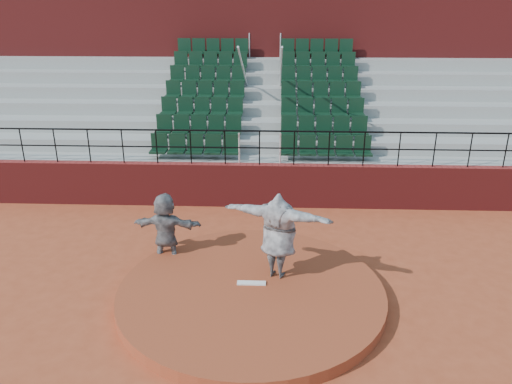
% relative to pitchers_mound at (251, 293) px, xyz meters
% --- Properties ---
extents(ground, '(90.00, 90.00, 0.00)m').
position_rel_pitchers_mound_xyz_m(ground, '(0.00, 0.00, -0.12)').
color(ground, '#A24324').
rests_on(ground, ground).
extents(pitchers_mound, '(5.50, 5.50, 0.25)m').
position_rel_pitchers_mound_xyz_m(pitchers_mound, '(0.00, 0.00, 0.00)').
color(pitchers_mound, '#953D21').
rests_on(pitchers_mound, ground).
extents(pitching_rubber, '(0.60, 0.15, 0.03)m').
position_rel_pitchers_mound_xyz_m(pitching_rubber, '(0.00, 0.15, 0.14)').
color(pitching_rubber, white).
rests_on(pitching_rubber, pitchers_mound).
extents(boundary_wall, '(24.00, 0.30, 1.30)m').
position_rel_pitchers_mound_xyz_m(boundary_wall, '(0.00, 5.00, 0.53)').
color(boundary_wall, maroon).
rests_on(boundary_wall, ground).
extents(wall_railing, '(24.04, 0.05, 1.03)m').
position_rel_pitchers_mound_xyz_m(wall_railing, '(0.00, 5.00, 1.90)').
color(wall_railing, black).
rests_on(wall_railing, boundary_wall).
extents(seating_deck, '(24.00, 5.97, 4.63)m').
position_rel_pitchers_mound_xyz_m(seating_deck, '(0.00, 8.65, 1.31)').
color(seating_deck, gray).
rests_on(seating_deck, ground).
extents(press_box_facade, '(24.00, 3.00, 7.10)m').
position_rel_pitchers_mound_xyz_m(press_box_facade, '(0.00, 12.60, 3.43)').
color(press_box_facade, maroon).
rests_on(press_box_facade, ground).
extents(pitcher, '(2.41, 1.38, 1.90)m').
position_rel_pitchers_mound_xyz_m(pitcher, '(0.55, 0.53, 1.08)').
color(pitcher, black).
rests_on(pitcher, pitchers_mound).
extents(fielder, '(1.63, 0.61, 1.73)m').
position_rel_pitchers_mound_xyz_m(fielder, '(-2.04, 1.46, 0.74)').
color(fielder, black).
rests_on(fielder, ground).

